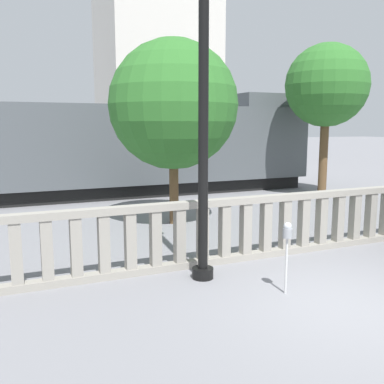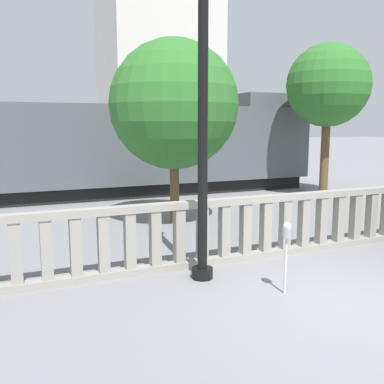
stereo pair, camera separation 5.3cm
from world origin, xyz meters
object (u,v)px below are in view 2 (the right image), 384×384
object	(u,v)px
parking_meter	(287,237)
train_near	(44,150)
lamppost	(203,109)
tree_right	(174,105)
tree_left	(328,86)

from	to	relation	value
parking_meter	train_near	xyz separation A→B (m)	(-3.01, 11.32, 0.92)
lamppost	tree_right	bearing A→B (deg)	75.81
tree_right	train_near	bearing A→B (deg)	119.43
lamppost	parking_meter	distance (m)	2.66
lamppost	tree_right	world-z (taller)	lamppost
parking_meter	tree_right	bearing A→B (deg)	88.58
lamppost	tree_left	bearing A→B (deg)	38.60
train_near	tree_left	size ratio (longest dim) A/B	3.78
lamppost	parking_meter	world-z (taller)	lamppost
tree_left	parking_meter	bearing A→B (deg)	-133.06
tree_left	lamppost	bearing A→B (deg)	-141.40
lamppost	train_near	bearing A→B (deg)	101.33
train_near	tree_right	distance (m)	6.60
lamppost	tree_left	distance (m)	10.87
tree_left	tree_right	bearing A→B (deg)	-162.90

